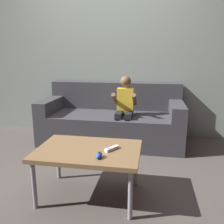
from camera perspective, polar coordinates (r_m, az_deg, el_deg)
name	(u,v)px	position (r m, az deg, el deg)	size (l,w,h in m)	color
ground_plane	(79,178)	(2.46, -7.88, -15.62)	(8.24, 8.24, 0.00)	#4C4742
wall_back	(108,51)	(3.62, -0.99, 14.44)	(4.12, 0.05, 2.50)	gray
couch	(112,121)	(3.33, -0.03, -2.27)	(1.92, 0.80, 0.81)	#38383D
person_seated_on_couch	(125,107)	(3.07, 3.07, 1.19)	(0.31, 0.38, 0.93)	black
coffee_table	(88,153)	(2.01, -5.72, -9.92)	(0.86, 0.58, 0.44)	brown
game_remote_white_near_edge	(112,148)	(1.95, -0.04, -8.83)	(0.11, 0.14, 0.03)	white
nunchuk_blue	(99,155)	(1.81, -3.15, -10.44)	(0.05, 0.09, 0.05)	blue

